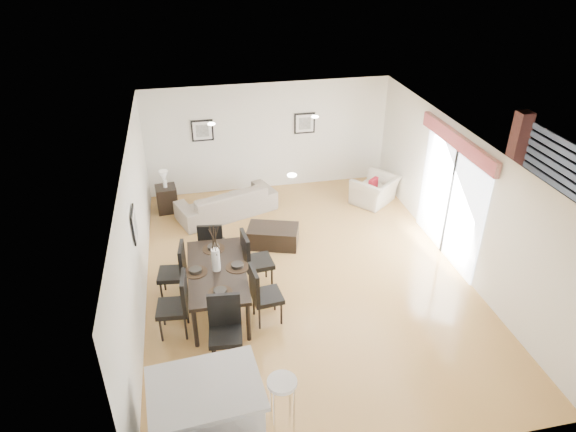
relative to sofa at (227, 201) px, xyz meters
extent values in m
plane|color=tan|center=(1.23, -2.76, -0.33)|extent=(8.00, 8.00, 0.00)
cube|color=white|center=(1.23, 1.24, 1.02)|extent=(6.00, 0.04, 2.70)
cube|color=white|center=(1.23, -6.76, 1.02)|extent=(6.00, 0.04, 2.70)
cube|color=white|center=(-1.77, -2.76, 1.02)|extent=(0.04, 8.00, 2.70)
cube|color=white|center=(4.23, -2.76, 1.02)|extent=(0.04, 8.00, 2.70)
cube|color=white|center=(1.23, -2.76, 2.37)|extent=(6.00, 8.00, 0.02)
imported|color=gray|center=(0.00, 0.00, 0.00)|extent=(2.44, 1.60, 0.66)
imported|color=beige|center=(3.57, -0.15, -0.01)|extent=(1.33, 1.32, 0.65)
imported|color=#365424|center=(6.66, -1.01, -0.03)|extent=(0.45, 0.45, 0.60)
cube|color=black|center=(-0.48, -3.33, 0.45)|extent=(1.02, 1.97, 0.06)
cylinder|color=black|center=(-0.93, -4.22, 0.04)|extent=(0.08, 0.08, 0.75)
cylinder|color=black|center=(-0.88, -2.41, 0.04)|extent=(0.08, 0.08, 0.75)
cylinder|color=black|center=(-0.08, -4.25, 0.04)|extent=(0.08, 0.08, 0.75)
cylinder|color=black|center=(-0.04, -2.43, 0.04)|extent=(0.08, 0.08, 0.75)
cube|color=black|center=(-1.26, -3.81, 0.17)|extent=(0.55, 0.55, 0.09)
cube|color=black|center=(-1.04, -3.83, 0.49)|extent=(0.11, 0.51, 0.60)
cylinder|color=black|center=(-1.44, -3.60, -0.10)|extent=(0.04, 0.04, 0.46)
cylinder|color=black|center=(-1.05, -3.64, -0.10)|extent=(0.04, 0.04, 0.46)
cylinder|color=black|center=(-1.47, -3.99, -0.10)|extent=(0.04, 0.04, 0.46)
cylinder|color=black|center=(-1.08, -4.03, -0.10)|extent=(0.04, 0.04, 0.46)
cube|color=black|center=(-1.26, -2.84, 0.15)|extent=(0.54, 0.54, 0.08)
cube|color=black|center=(-1.05, -2.87, 0.45)|extent=(0.12, 0.49, 0.58)
cylinder|color=black|center=(-1.42, -2.63, -0.11)|extent=(0.04, 0.04, 0.44)
cylinder|color=black|center=(-1.05, -2.68, -0.11)|extent=(0.04, 0.04, 0.44)
cylinder|color=black|center=(-1.47, -3.00, -0.11)|extent=(0.04, 0.04, 0.44)
cylinder|color=black|center=(-1.10, -3.05, -0.11)|extent=(0.04, 0.04, 0.44)
cube|color=black|center=(0.30, -3.81, 0.15)|extent=(0.54, 0.54, 0.08)
cube|color=black|center=(0.09, -3.84, 0.46)|extent=(0.12, 0.49, 0.58)
cylinder|color=black|center=(0.51, -3.98, -0.11)|extent=(0.04, 0.04, 0.44)
cylinder|color=black|center=(0.13, -4.02, -0.11)|extent=(0.04, 0.04, 0.44)
cylinder|color=black|center=(0.47, -3.60, -0.11)|extent=(0.04, 0.04, 0.44)
cylinder|color=black|center=(0.09, -3.65, -0.11)|extent=(0.04, 0.04, 0.44)
cube|color=black|center=(0.30, -2.84, 0.19)|extent=(0.57, 0.57, 0.09)
cube|color=black|center=(0.07, -2.86, 0.51)|extent=(0.12, 0.52, 0.62)
cylinder|color=black|center=(0.52, -3.02, -0.10)|extent=(0.04, 0.04, 0.47)
cylinder|color=black|center=(0.12, -3.06, -0.10)|extent=(0.04, 0.04, 0.47)
cylinder|color=black|center=(0.48, -2.62, -0.10)|extent=(0.04, 0.04, 0.47)
cylinder|color=black|center=(0.08, -2.66, -0.10)|extent=(0.04, 0.04, 0.47)
cube|color=black|center=(-0.48, -4.63, 0.17)|extent=(0.55, 0.55, 0.09)
cube|color=black|center=(-0.46, -4.41, 0.49)|extent=(0.51, 0.11, 0.60)
cylinder|color=black|center=(-0.70, -4.80, -0.10)|extent=(0.04, 0.04, 0.46)
cylinder|color=black|center=(-0.66, -4.41, -0.10)|extent=(0.04, 0.04, 0.46)
cylinder|color=black|center=(-0.30, -4.84, -0.10)|extent=(0.04, 0.04, 0.46)
cylinder|color=black|center=(-0.27, -4.45, -0.10)|extent=(0.04, 0.04, 0.46)
cube|color=black|center=(-0.48, -2.03, 0.14)|extent=(0.53, 0.53, 0.08)
cube|color=black|center=(-0.51, -2.23, 0.43)|extent=(0.47, 0.13, 0.56)
cylinder|color=black|center=(-0.27, -1.87, -0.12)|extent=(0.04, 0.04, 0.43)
cylinder|color=black|center=(-0.32, -2.24, -0.12)|extent=(0.04, 0.04, 0.43)
cylinder|color=black|center=(-0.64, -1.82, -0.12)|extent=(0.04, 0.04, 0.43)
cylinder|color=black|center=(-0.69, -2.19, -0.12)|extent=(0.04, 0.04, 0.43)
cylinder|color=white|center=(-0.48, -3.33, 0.69)|extent=(0.14, 0.14, 0.41)
cylinder|color=black|center=(-0.13, -3.33, 0.49)|extent=(0.40, 0.40, 0.01)
cylinder|color=black|center=(-0.13, -3.33, 0.52)|extent=(0.21, 0.21, 0.06)
cylinder|color=black|center=(-0.48, -2.68, 0.49)|extent=(0.40, 0.40, 0.01)
cylinder|color=black|center=(-0.48, -2.68, 0.52)|extent=(0.21, 0.21, 0.06)
cylinder|color=black|center=(-0.84, -3.33, 0.49)|extent=(0.40, 0.40, 0.01)
cylinder|color=black|center=(-0.84, -3.33, 0.52)|extent=(0.21, 0.21, 0.06)
cylinder|color=black|center=(-0.48, -3.98, 0.49)|extent=(0.40, 0.40, 0.01)
cylinder|color=black|center=(-0.48, -3.98, 0.52)|extent=(0.21, 0.21, 0.06)
cube|color=black|center=(0.82, -1.51, -0.12)|extent=(1.18, 0.92, 0.42)
cube|color=black|center=(-1.36, 0.46, -0.02)|extent=(0.51, 0.51, 0.62)
cylinder|color=white|center=(-1.36, 0.46, 0.37)|extent=(0.10, 0.10, 0.18)
cone|color=silver|center=(-1.36, 0.46, 0.58)|extent=(0.21, 0.21, 0.23)
cube|color=maroon|center=(3.48, -0.24, 0.20)|extent=(0.30, 0.27, 0.31)
cube|color=silver|center=(-0.85, -5.99, 0.13)|extent=(1.37, 1.07, 0.92)
cube|color=#B0B0B3|center=(-0.85, -5.99, 0.62)|extent=(1.49, 1.19, 0.06)
cylinder|color=white|center=(0.12, -5.99, 0.50)|extent=(0.39, 0.39, 0.06)
cylinder|color=silver|center=(0.25, -5.86, 0.08)|extent=(0.03, 0.03, 0.83)
cylinder|color=silver|center=(-0.01, -5.86, 0.08)|extent=(0.03, 0.03, 0.83)
cylinder|color=silver|center=(-0.01, -6.12, 0.08)|extent=(0.03, 0.03, 0.83)
cylinder|color=silver|center=(0.25, -6.12, 0.08)|extent=(0.03, 0.03, 0.83)
cube|color=black|center=(-0.37, 1.21, 1.32)|extent=(0.52, 0.03, 0.52)
cube|color=white|center=(-0.37, 1.21, 1.32)|extent=(0.44, 0.04, 0.44)
cube|color=#545550|center=(-0.37, 1.21, 1.32)|extent=(0.30, 0.04, 0.30)
cube|color=black|center=(2.13, 1.21, 1.32)|extent=(0.52, 0.03, 0.52)
cube|color=white|center=(2.13, 1.21, 1.32)|extent=(0.44, 0.04, 0.44)
cube|color=#545550|center=(2.13, 1.21, 1.32)|extent=(0.30, 0.04, 0.30)
cube|color=black|center=(-1.74, -2.96, 1.32)|extent=(0.03, 0.52, 0.52)
cube|color=white|center=(-1.74, -2.96, 1.32)|extent=(0.04, 0.44, 0.44)
cube|color=#545550|center=(-1.74, -2.96, 1.32)|extent=(0.04, 0.30, 0.30)
cube|color=white|center=(4.21, -2.46, 0.79)|extent=(0.02, 2.40, 2.25)
cube|color=black|center=(4.19, -2.46, 0.79)|extent=(0.03, 0.05, 2.25)
cube|color=black|center=(4.19, -2.46, 1.94)|extent=(0.03, 2.50, 0.05)
cube|color=maroon|center=(4.15, -2.46, 2.10)|extent=(0.10, 2.70, 0.28)
plane|color=gray|center=(6.23, -2.46, -0.33)|extent=(6.00, 6.00, 0.00)
cube|color=brown|center=(7.28, -0.06, 0.67)|extent=(0.35, 0.35, 2.00)
camera|label=1|loc=(-0.75, -10.54, 5.61)|focal=32.00mm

